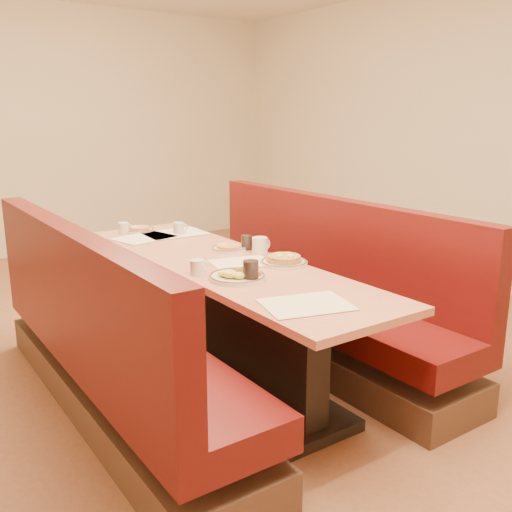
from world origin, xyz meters
TOP-DOWN VIEW (x-y plane):
  - ground at (0.00, 0.00)m, footprint 8.00×8.00m
  - room_envelope at (0.00, 0.00)m, footprint 6.04×8.04m
  - diner_table at (0.00, 0.00)m, footprint 0.70×2.50m
  - booth_left at (-0.73, 0.00)m, footprint 0.55×2.50m
  - booth_right at (0.73, 0.00)m, footprint 0.55×2.50m
  - placemat_near_left at (-0.11, -0.90)m, footprint 0.45×0.39m
  - placemat_near_right at (0.06, -0.11)m, footprint 0.39×0.33m
  - placemat_far_left at (-0.12, 0.85)m, footprint 0.45×0.38m
  - placemat_far_right at (0.12, 0.87)m, footprint 0.44×0.34m
  - pancake_plate at (0.25, -0.27)m, footprint 0.27×0.27m
  - eggs_plate at (-0.14, -0.37)m, footprint 0.30×0.30m
  - extra_plate_mid at (0.17, 0.21)m, footprint 0.22×0.22m
  - extra_plate_far at (-0.05, 1.10)m, footprint 0.22×0.22m
  - coffee_mug_a at (0.28, 0.02)m, footprint 0.14×0.10m
  - coffee_mug_b at (-0.27, -0.17)m, footprint 0.11×0.08m
  - coffee_mug_c at (0.15, 0.84)m, footprint 0.11×0.08m
  - coffee_mug_d at (-0.17, 1.10)m, footprint 0.10×0.07m
  - soda_tumbler_near at (-0.11, -0.45)m, footprint 0.08×0.08m
  - soda_tumbler_mid at (0.28, 0.17)m, footprint 0.07×0.07m

SIDE VIEW (x-z plane):
  - ground at x=0.00m, z-range 0.00..0.00m
  - booth_left at x=-0.73m, z-range -0.16..0.89m
  - booth_right at x=0.73m, z-range -0.16..0.89m
  - diner_table at x=0.00m, z-range 0.00..0.75m
  - placemat_near_left at x=-0.11m, z-range 0.75..0.76m
  - placemat_near_right at x=0.06m, z-range 0.75..0.76m
  - placemat_far_left at x=-0.12m, z-range 0.75..0.76m
  - placemat_far_right at x=0.12m, z-range 0.75..0.76m
  - extra_plate_far at x=-0.05m, z-range 0.74..0.79m
  - extra_plate_mid at x=0.17m, z-range 0.74..0.79m
  - eggs_plate at x=-0.14m, z-range 0.74..0.80m
  - pancake_plate at x=0.25m, z-range 0.74..0.80m
  - coffee_mug_d at x=-0.17m, z-range 0.75..0.83m
  - coffee_mug_b at x=-0.27m, z-range 0.75..0.83m
  - coffee_mug_c at x=0.15m, z-range 0.75..0.84m
  - soda_tumbler_mid at x=0.28m, z-range 0.75..0.84m
  - coffee_mug_a at x=0.28m, z-range 0.75..0.86m
  - soda_tumbler_near at x=-0.11m, z-range 0.75..0.86m
  - room_envelope at x=0.00m, z-range 0.52..3.34m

